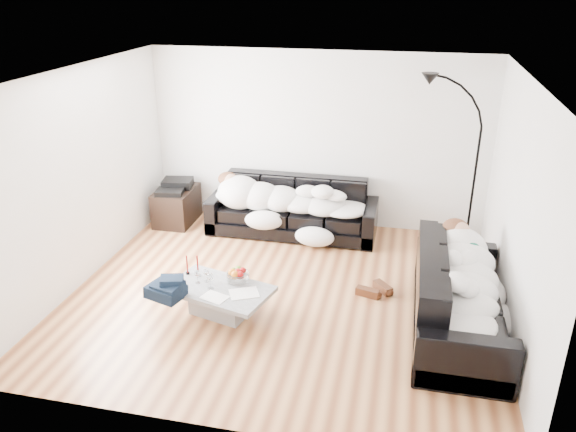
% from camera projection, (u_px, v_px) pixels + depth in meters
% --- Properties ---
extents(ground, '(5.00, 5.00, 0.00)m').
position_uv_depth(ground, '(283.00, 294.00, 6.78)').
color(ground, brown).
rests_on(ground, ground).
extents(wall_back, '(5.00, 0.02, 2.60)m').
position_uv_depth(wall_back, '(317.00, 140.00, 8.29)').
color(wall_back, silver).
rests_on(wall_back, ground).
extents(wall_left, '(0.02, 4.50, 2.60)m').
position_uv_depth(wall_left, '(81.00, 177.00, 6.76)').
color(wall_left, silver).
rests_on(wall_left, ground).
extents(wall_right, '(0.02, 4.50, 2.60)m').
position_uv_depth(wall_right, '(519.00, 212.00, 5.77)').
color(wall_right, silver).
rests_on(wall_right, ground).
extents(ceiling, '(5.00, 5.00, 0.00)m').
position_uv_depth(ceiling, '(282.00, 75.00, 5.75)').
color(ceiling, white).
rests_on(ceiling, ground).
extents(sofa_back, '(2.46, 0.85, 0.81)m').
position_uv_depth(sofa_back, '(292.00, 207.00, 8.25)').
color(sofa_back, black).
rests_on(sofa_back, ground).
extents(sofa_right, '(0.93, 2.17, 0.88)m').
position_uv_depth(sofa_right, '(461.00, 295.00, 5.93)').
color(sofa_right, black).
rests_on(sofa_right, ground).
extents(sleeper_back, '(2.08, 0.72, 0.42)m').
position_uv_depth(sleeper_back, '(292.00, 194.00, 8.11)').
color(sleeper_back, white).
rests_on(sleeper_back, sofa_back).
extents(sleeper_right, '(0.78, 1.86, 0.45)m').
position_uv_depth(sleeper_right, '(463.00, 277.00, 5.85)').
color(sleeper_right, white).
rests_on(sleeper_right, sofa_right).
extents(teal_cushion, '(0.42, 0.38, 0.20)m').
position_uv_depth(teal_cushion, '(455.00, 243.00, 6.43)').
color(teal_cushion, '#0B5038').
rests_on(teal_cushion, sofa_right).
extents(coffee_table, '(1.27, 0.94, 0.33)m').
position_uv_depth(coffee_table, '(220.00, 300.00, 6.33)').
color(coffee_table, '#939699').
rests_on(coffee_table, ground).
extents(fruit_bowl, '(0.27, 0.27, 0.16)m').
position_uv_depth(fruit_bowl, '(238.00, 274.00, 6.39)').
color(fruit_bowl, white).
rests_on(fruit_bowl, coffee_table).
extents(wine_glass_a, '(0.08, 0.08, 0.16)m').
position_uv_depth(wine_glass_a, '(206.00, 275.00, 6.36)').
color(wine_glass_a, white).
rests_on(wine_glass_a, coffee_table).
extents(wine_glass_b, '(0.07, 0.07, 0.16)m').
position_uv_depth(wine_glass_b, '(197.00, 277.00, 6.33)').
color(wine_glass_b, white).
rests_on(wine_glass_b, coffee_table).
extents(wine_glass_c, '(0.08, 0.08, 0.19)m').
position_uv_depth(wine_glass_c, '(210.00, 281.00, 6.21)').
color(wine_glass_c, white).
rests_on(wine_glass_c, coffee_table).
extents(candle_left, '(0.05, 0.05, 0.24)m').
position_uv_depth(candle_left, '(187.00, 265.00, 6.50)').
color(candle_left, maroon).
rests_on(candle_left, coffee_table).
extents(candle_right, '(0.05, 0.05, 0.26)m').
position_uv_depth(candle_right, '(198.00, 266.00, 6.47)').
color(candle_right, maroon).
rests_on(candle_right, coffee_table).
extents(newspaper_a, '(0.39, 0.35, 0.01)m').
position_uv_depth(newspaper_a, '(244.00, 293.00, 6.15)').
color(newspaper_a, silver).
rests_on(newspaper_a, coffee_table).
extents(newspaper_b, '(0.33, 0.28, 0.01)m').
position_uv_depth(newspaper_b, '(215.00, 297.00, 6.07)').
color(newspaper_b, silver).
rests_on(newspaper_b, coffee_table).
extents(navy_jacket, '(0.43, 0.37, 0.20)m').
position_uv_depth(navy_jacket, '(169.00, 280.00, 6.06)').
color(navy_jacket, black).
rests_on(navy_jacket, coffee_table).
extents(shoes, '(0.58, 0.53, 0.11)m').
position_uv_depth(shoes, '(375.00, 290.00, 6.76)').
color(shoes, '#472311').
rests_on(shoes, ground).
extents(av_cabinet, '(0.54, 0.78, 0.53)m').
position_uv_depth(av_cabinet, '(177.00, 206.00, 8.67)').
color(av_cabinet, black).
rests_on(av_cabinet, ground).
extents(stereo, '(0.49, 0.41, 0.13)m').
position_uv_depth(stereo, '(175.00, 185.00, 8.54)').
color(stereo, black).
rests_on(stereo, av_cabinet).
extents(floor_lamp, '(0.81, 0.45, 2.10)m').
position_uv_depth(floor_lamp, '(475.00, 174.00, 7.63)').
color(floor_lamp, black).
rests_on(floor_lamp, ground).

